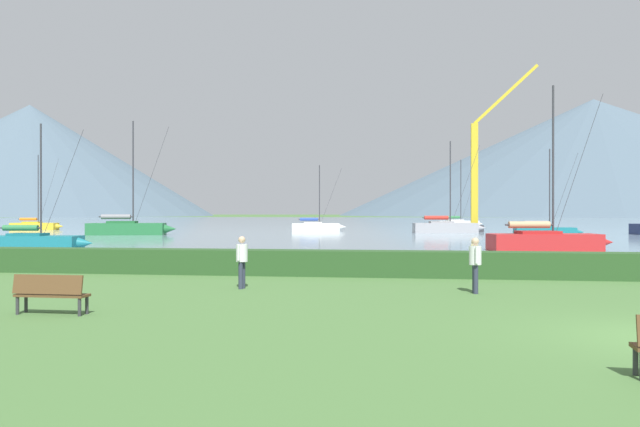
# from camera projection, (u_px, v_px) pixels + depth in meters

# --- Properties ---
(harbor_water) EXTENTS (320.00, 246.00, 0.00)m
(harbor_water) POSITION_uv_depth(u_px,v_px,m) (429.00, 222.00, 147.69)
(harbor_water) COLOR gray
(harbor_water) RESTS_ON ground_plane
(hedge_line) EXTENTS (80.00, 1.20, 0.96)m
(hedge_line) POSITION_uv_depth(u_px,v_px,m) (547.00, 265.00, 22.88)
(hedge_line) COLOR #284C23
(hedge_line) RESTS_ON ground_plane
(sailboat_slip_0) EXTENTS (6.54, 2.09, 8.51)m
(sailboat_slip_0) POSITION_uv_depth(u_px,v_px,m) (545.00, 231.00, 61.51)
(sailboat_slip_0) COLOR #19707A
(sailboat_slip_0) RESTS_ON harbor_water
(sailboat_slip_2) EXTENTS (7.48, 3.85, 10.55)m
(sailboat_slip_2) POSITION_uv_depth(u_px,v_px,m) (458.00, 223.00, 99.25)
(sailboat_slip_2) COLOR white
(sailboat_slip_2) RESTS_ON harbor_water
(sailboat_slip_5) EXTENTS (6.89, 2.83, 9.99)m
(sailboat_slip_5) POSITION_uv_depth(u_px,v_px,m) (35.00, 225.00, 84.63)
(sailboat_slip_5) COLOR gold
(sailboat_slip_5) RESTS_ON harbor_water
(sailboat_slip_6) EXTENTS (9.18, 4.29, 11.87)m
(sailboat_slip_6) POSITION_uv_depth(u_px,v_px,m) (128.00, 228.00, 66.02)
(sailboat_slip_6) COLOR #236B38
(sailboat_slip_6) RESTS_ON harbor_water
(sailboat_slip_7) EXTENTS (8.37, 3.37, 10.47)m
(sailboat_slip_7) POSITION_uv_depth(u_px,v_px,m) (446.00, 227.00, 72.35)
(sailboat_slip_7) COLOR #9E9EA3
(sailboat_slip_7) RESTS_ON harbor_water
(sailboat_slip_8) EXTENTS (6.77, 2.54, 7.93)m
(sailboat_slip_8) POSITION_uv_depth(u_px,v_px,m) (35.00, 241.00, 39.66)
(sailboat_slip_8) COLOR #19707A
(sailboat_slip_8) RESTS_ON harbor_water
(sailboat_slip_9) EXTENTS (7.83, 3.32, 10.23)m
(sailboat_slip_9) POSITION_uv_depth(u_px,v_px,m) (546.00, 240.00, 39.20)
(sailboat_slip_9) COLOR red
(sailboat_slip_9) RESTS_ON harbor_water
(sailboat_slip_10) EXTENTS (7.04, 3.16, 8.30)m
(sailboat_slip_10) POSITION_uv_depth(u_px,v_px,m) (316.00, 226.00, 80.05)
(sailboat_slip_10) COLOR white
(sailboat_slip_10) RESTS_ON harbor_water
(park_bench_near_path) EXTENTS (1.73, 0.50, 0.95)m
(park_bench_near_path) POSITION_uv_depth(u_px,v_px,m) (50.00, 292.00, 14.87)
(park_bench_near_path) COLOR brown
(park_bench_near_path) RESTS_ON ground_plane
(person_seated_viewer) EXTENTS (0.36, 0.56, 1.65)m
(person_seated_viewer) POSITION_uv_depth(u_px,v_px,m) (242.00, 258.00, 19.90)
(person_seated_viewer) COLOR #2D3347
(person_seated_viewer) RESTS_ON ground_plane
(person_standing_walker) EXTENTS (0.36, 0.57, 1.65)m
(person_standing_walker) POSITION_uv_depth(u_px,v_px,m) (475.00, 261.00, 18.75)
(person_standing_walker) COLOR #2D3347
(person_standing_walker) RESTS_ON ground_plane
(dock_crane) EXTENTS (8.40, 2.00, 19.92)m
(dock_crane) POSITION_uv_depth(u_px,v_px,m) (478.00, 180.00, 76.08)
(dock_crane) COLOR #333338
(dock_crane) RESTS_ON ground_plane
(distant_hill_west_ridge) EXTENTS (320.65, 320.65, 73.09)m
(distant_hill_west_ridge) POSITION_uv_depth(u_px,v_px,m) (593.00, 157.00, 398.10)
(distant_hill_west_ridge) COLOR #4C6070
(distant_hill_west_ridge) RESTS_ON ground_plane
(distant_hill_central_peak) EXTENTS (203.77, 203.77, 62.19)m
(distant_hill_central_peak) POSITION_uv_depth(u_px,v_px,m) (30.00, 160.00, 354.23)
(distant_hill_central_peak) COLOR #4C6070
(distant_hill_central_peak) RESTS_ON ground_plane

